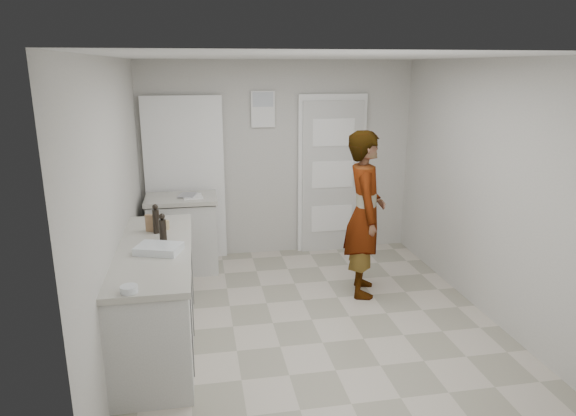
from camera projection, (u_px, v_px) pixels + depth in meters
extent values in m
plane|color=gray|center=(312.00, 320.00, 5.07)|extent=(4.00, 4.00, 0.00)
plane|color=beige|center=(279.00, 160.00, 6.63)|extent=(3.50, 0.00, 3.50)
plane|color=beige|center=(394.00, 285.00, 2.84)|extent=(3.50, 0.00, 3.50)
plane|color=beige|center=(116.00, 206.00, 4.44)|extent=(0.00, 4.00, 4.00)
plane|color=beige|center=(487.00, 190.00, 5.04)|extent=(0.00, 4.00, 4.00)
plane|color=silver|center=(315.00, 57.00, 4.40)|extent=(4.00, 4.00, 0.00)
cube|color=silver|center=(332.00, 178.00, 6.75)|extent=(0.80, 0.05, 2.00)
cube|color=white|center=(331.00, 175.00, 6.77)|extent=(0.90, 0.04, 2.10)
sphere|color=tan|center=(357.00, 181.00, 6.78)|extent=(0.07, 0.07, 0.07)
cube|color=white|center=(263.00, 109.00, 6.40)|extent=(0.30, 0.02, 0.45)
cube|color=black|center=(185.00, 181.00, 6.46)|extent=(0.90, 0.05, 2.04)
cube|color=white|center=(185.00, 181.00, 6.43)|extent=(0.98, 0.02, 2.10)
cube|color=silver|center=(157.00, 300.00, 4.52)|extent=(0.60, 1.90, 0.86)
cube|color=black|center=(160.00, 340.00, 4.62)|extent=(0.56, 1.86, 0.08)
cube|color=beige|center=(153.00, 250.00, 4.39)|extent=(0.64, 1.96, 0.05)
cube|color=silver|center=(183.00, 236.00, 6.21)|extent=(0.80, 0.55, 0.86)
cube|color=black|center=(185.00, 266.00, 6.32)|extent=(0.75, 0.54, 0.08)
cube|color=beige|center=(181.00, 199.00, 6.09)|extent=(0.84, 0.61, 0.05)
imported|color=silver|center=(365.00, 214.00, 5.47)|extent=(0.57, 0.74, 1.79)
cube|color=#966A4B|center=(151.00, 223.00, 4.80)|extent=(0.11, 0.07, 0.16)
cylinder|color=tan|center=(167.00, 225.00, 4.86)|extent=(0.06, 0.06, 0.09)
cylinder|color=black|center=(163.00, 230.00, 4.52)|extent=(0.06, 0.06, 0.20)
sphere|color=black|center=(162.00, 216.00, 4.49)|extent=(0.05, 0.05, 0.05)
cylinder|color=black|center=(156.00, 221.00, 4.73)|extent=(0.06, 0.06, 0.23)
sphere|color=black|center=(155.00, 207.00, 4.70)|extent=(0.05, 0.05, 0.05)
cube|color=silver|center=(159.00, 249.00, 4.26)|extent=(0.42, 0.35, 0.06)
cube|color=white|center=(159.00, 250.00, 4.26)|extent=(0.36, 0.30, 0.05)
cylinder|color=silver|center=(129.00, 289.00, 3.51)|extent=(0.12, 0.12, 0.05)
sphere|color=white|center=(126.00, 290.00, 3.50)|extent=(0.04, 0.04, 0.04)
sphere|color=white|center=(132.00, 288.00, 3.52)|extent=(0.04, 0.04, 0.04)
cube|color=white|center=(193.00, 196.00, 6.07)|extent=(0.25, 0.31, 0.01)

